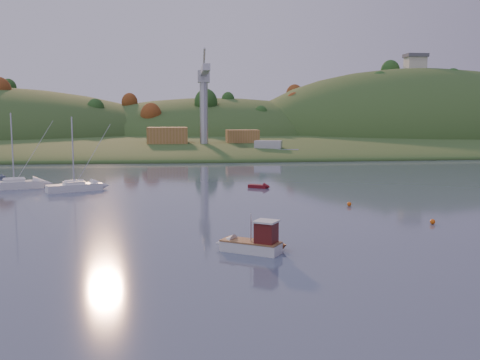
{
  "coord_description": "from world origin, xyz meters",
  "views": [
    {
      "loc": [
        -3.92,
        -26.88,
        10.4
      ],
      "look_at": [
        2.8,
        35.52,
        2.82
      ],
      "focal_mm": 40.0,
      "sensor_mm": 36.0,
      "label": 1
    }
  ],
  "objects": [
    {
      "name": "ground",
      "position": [
        0.0,
        0.0,
        0.0
      ],
      "size": [
        500.0,
        500.0,
        0.0
      ],
      "primitive_type": "plane",
      "color": "#354057",
      "rests_on": "ground"
    },
    {
      "name": "far_shore",
      "position": [
        0.0,
        230.0,
        0.0
      ],
      "size": [
        620.0,
        220.0,
        1.5
      ],
      "primitive_type": "cube",
      "color": "#27491D",
      "rests_on": "ground"
    },
    {
      "name": "shore_slope",
      "position": [
        0.0,
        165.0,
        0.0
      ],
      "size": [
        640.0,
        150.0,
        7.0
      ],
      "primitive_type": "ellipsoid",
      "color": "#27491D",
      "rests_on": "ground"
    },
    {
      "name": "hill_center",
      "position": [
        10.0,
        210.0,
        0.0
      ],
      "size": [
        140.0,
        120.0,
        36.0
      ],
      "primitive_type": "ellipsoid",
      "color": "#27491D",
      "rests_on": "ground"
    },
    {
      "name": "hill_right",
      "position": [
        95.0,
        195.0,
        0.0
      ],
      "size": [
        150.0,
        130.0,
        60.0
      ],
      "primitive_type": "ellipsoid",
      "color": "#27491D",
      "rests_on": "ground"
    },
    {
      "name": "hilltop_house",
      "position": [
        95.0,
        195.0,
        33.4
      ],
      "size": [
        9.0,
        7.0,
        6.45
      ],
      "color": "beige",
      "rests_on": "hill_right"
    },
    {
      "name": "hillside_trees",
      "position": [
        0.0,
        185.0,
        0.0
      ],
      "size": [
        280.0,
        50.0,
        32.0
      ],
      "primitive_type": null,
      "color": "#244D1B",
      "rests_on": "ground"
    },
    {
      "name": "wharf",
      "position": [
        5.0,
        122.0,
        1.2
      ],
      "size": [
        42.0,
        16.0,
        2.4
      ],
      "primitive_type": "cube",
      "color": "slate",
      "rests_on": "ground"
    },
    {
      "name": "shed_west",
      "position": [
        -8.0,
        123.0,
        4.8
      ],
      "size": [
        11.0,
        8.0,
        4.8
      ],
      "primitive_type": "cube",
      "color": "olive",
      "rests_on": "wharf"
    },
    {
      "name": "shed_east",
      "position": [
        13.0,
        124.0,
        4.4
      ],
      "size": [
        9.0,
        7.0,
        4.0
      ],
      "primitive_type": "cube",
      "color": "olive",
      "rests_on": "wharf"
    },
    {
      "name": "dock_crane",
      "position": [
        2.0,
        118.39,
        17.17
      ],
      "size": [
        3.2,
        28.0,
        20.3
      ],
      "color": "#B7B7BC",
      "rests_on": "wharf"
    },
    {
      "name": "fishing_boat",
      "position": [
        0.88,
        12.89,
        0.76
      ],
      "size": [
        5.44,
        4.3,
        3.43
      ],
      "rotation": [
        0.0,
        0.0,
        2.57
      ],
      "color": "silver",
      "rests_on": "ground"
    },
    {
      "name": "sailboat_near",
      "position": [
        -27.93,
        51.81,
        0.71
      ],
      "size": [
        8.11,
        4.68,
        10.79
      ],
      "rotation": [
        0.0,
        0.0,
        0.32
      ],
      "color": "white",
      "rests_on": "ground"
    },
    {
      "name": "sailboat_far",
      "position": [
        -18.9,
        48.32,
        0.68
      ],
      "size": [
        7.64,
        5.1,
        10.25
      ],
      "rotation": [
        0.0,
        0.0,
        0.43
      ],
      "color": "white",
      "rests_on": "ground"
    },
    {
      "name": "canoe",
      "position": [
        2.38,
        13.87,
        0.4
      ],
      "size": [
        4.76,
        4.45,
        0.8
      ],
      "primitive_type": "imported",
      "rotation": [
        0.0,
        0.0,
        0.98
      ],
      "color": "#A27B59",
      "rests_on": "ground"
    },
    {
      "name": "paddler",
      "position": [
        2.38,
        13.87,
        0.81
      ],
      "size": [
        0.65,
        0.7,
        1.61
      ],
      "primitive_type": "imported",
      "rotation": [
        0.0,
        0.0,
        0.98
      ],
      "color": "black",
      "rests_on": "ground"
    },
    {
      "name": "red_tender",
      "position": [
        7.46,
        48.7,
        0.23
      ],
      "size": [
        3.4,
        2.67,
        1.12
      ],
      "rotation": [
        0.0,
        0.0,
        -0.54
      ],
      "color": "#610D14",
      "rests_on": "ground"
    },
    {
      "name": "grey_dinghy",
      "position": [
        -34.15,
        65.18,
        0.21
      ],
      "size": [
        2.56,
        2.82,
        1.04
      ],
      "rotation": [
        0.0,
        0.0,
        0.89
      ],
      "color": "slate",
      "rests_on": "ground"
    },
    {
      "name": "work_vessel",
      "position": [
        17.9,
        108.0,
        1.45
      ],
      "size": [
        16.8,
        10.33,
        4.07
      ],
      "rotation": [
        0.0,
        0.0,
        -0.32
      ],
      "color": "slate",
      "rests_on": "ground"
    },
    {
      "name": "buoy_0",
      "position": [
        19.95,
        21.4,
        0.25
      ],
      "size": [
        0.5,
        0.5,
        0.5
      ],
      "primitive_type": "sphere",
      "color": "#DF560B",
      "rests_on": "ground"
    },
    {
      "name": "buoy_1",
      "position": [
        15.15,
        32.26,
        0.25
      ],
      "size": [
        0.5,
        0.5,
        0.5
      ],
      "primitive_type": "sphere",
      "color": "#DF560B",
      "rests_on": "ground"
    },
    {
      "name": "buoy_3",
      "position": [
        -20.2,
        49.76,
        0.25
      ],
      "size": [
        0.5,
        0.5,
        0.5
      ],
      "primitive_type": "sphere",
      "color": "#DF560B",
      "rests_on": "ground"
    }
  ]
}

